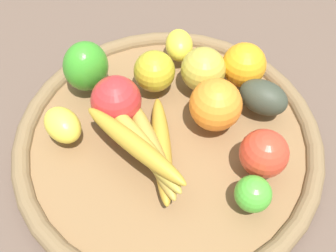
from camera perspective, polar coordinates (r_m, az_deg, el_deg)
ground_plane at (r=0.64m, az=0.00°, el=-2.84°), size 2.40×2.40×0.00m
basket at (r=0.63m, az=0.00°, el=-2.03°), size 0.47×0.47×0.03m
lemon_0 at (r=0.61m, az=-14.45°, el=0.14°), size 0.06×0.07×0.05m
banana_bunch at (r=0.56m, az=-2.88°, el=-2.76°), size 0.13×0.18×0.06m
lemon_1 at (r=0.70m, az=1.57°, el=11.17°), size 0.07×0.08×0.05m
apple_0 at (r=0.57m, az=13.21°, el=-3.74°), size 0.08×0.08×0.07m
bell_pepper at (r=0.65m, az=-11.36°, el=8.15°), size 0.09×0.09×0.08m
apple_2 at (r=0.65m, az=4.93°, el=7.83°), size 0.09×0.09×0.07m
orange_0 at (r=0.60m, az=6.65°, el=2.95°), size 0.08×0.08×0.08m
apple_3 at (r=0.65m, az=-1.90°, el=7.62°), size 0.09×0.09×0.07m
apple_1 at (r=0.61m, az=-7.23°, el=3.50°), size 0.09×0.09×0.08m
lime_0 at (r=0.54m, az=11.75°, el=-9.23°), size 0.07×0.07×0.05m
avocado at (r=0.64m, az=13.10°, el=3.91°), size 0.08×0.09×0.05m
orange_1 at (r=0.66m, az=10.53°, el=8.36°), size 0.10×0.10×0.07m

